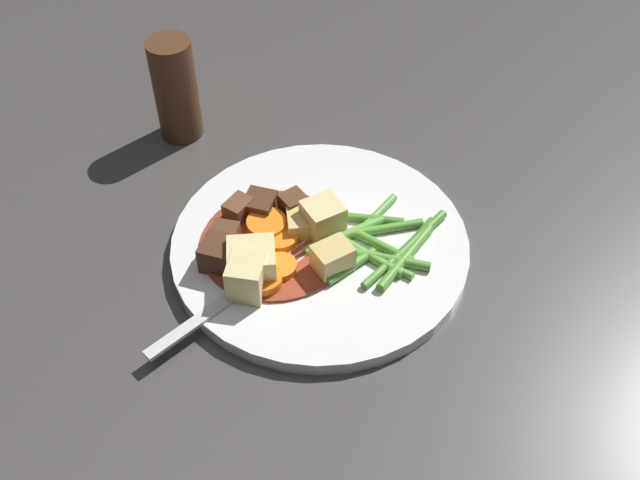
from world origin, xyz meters
name	(u,v)px	position (x,y,z in m)	size (l,w,h in m)	color
ground_plane	(320,250)	(0.00, 0.00, 0.00)	(3.00, 3.00, 0.00)	#423F3D
dinner_plate	(320,245)	(0.00, 0.00, 0.01)	(0.26, 0.26, 0.01)	white
stew_sauce	(275,243)	(0.04, 0.01, 0.01)	(0.13, 0.13, 0.00)	#93381E
carrot_slice_0	(266,228)	(0.05, 0.00, 0.02)	(0.04, 0.04, 0.01)	orange
carrot_slice_1	(280,238)	(0.03, 0.01, 0.02)	(0.03, 0.03, 0.01)	orange
carrot_slice_2	(247,254)	(0.06, 0.03, 0.02)	(0.03, 0.03, 0.01)	orange
carrot_slice_3	(280,268)	(0.02, 0.04, 0.02)	(0.03, 0.03, 0.01)	orange
carrot_slice_4	(264,281)	(0.03, 0.06, 0.02)	(0.03, 0.03, 0.01)	orange
potato_chunk_0	(301,224)	(0.02, -0.01, 0.02)	(0.02, 0.03, 0.02)	#DBBC6B
potato_chunk_1	(247,277)	(0.05, 0.07, 0.03)	(0.03, 0.03, 0.03)	#EAD68C
potato_chunk_2	(333,258)	(-0.02, 0.03, 0.03)	(0.03, 0.02, 0.03)	#DBBC6B
potato_chunk_3	(327,219)	(0.00, -0.01, 0.03)	(0.03, 0.03, 0.03)	#EAD68C
potato_chunk_4	(252,263)	(0.05, 0.05, 0.03)	(0.04, 0.04, 0.03)	#EAD68C
meat_chunk_0	(225,238)	(0.08, 0.03, 0.02)	(0.02, 0.02, 0.02)	#56331E
meat_chunk_1	(219,254)	(0.08, 0.05, 0.03)	(0.03, 0.03, 0.03)	#4C2B19
meat_chunk_2	(260,206)	(0.06, -0.02, 0.02)	(0.03, 0.03, 0.02)	#4C2B19
meat_chunk_3	(239,210)	(0.08, -0.01, 0.02)	(0.02, 0.02, 0.02)	brown
meat_chunk_4	(293,205)	(0.03, -0.03, 0.02)	(0.02, 0.02, 0.02)	#56331E
green_bean_0	(383,258)	(-0.06, 0.01, 0.02)	(0.01, 0.01, 0.08)	#599E38
green_bean_1	(390,263)	(-0.06, 0.02, 0.02)	(0.01, 0.01, 0.07)	#599E38
green_bean_2	(369,256)	(-0.05, 0.01, 0.02)	(0.01, 0.01, 0.08)	#66AD42
green_bean_3	(376,216)	(-0.04, -0.04, 0.02)	(0.01, 0.01, 0.06)	#66AD42
green_bean_4	(345,235)	(-0.02, -0.01, 0.02)	(0.01, 0.01, 0.08)	#66AD42
green_bean_5	(351,266)	(-0.03, 0.03, 0.02)	(0.01, 0.01, 0.05)	#599E38
green_bean_6	(365,253)	(-0.04, 0.01, 0.02)	(0.01, 0.01, 0.08)	#66AD42
green_bean_7	(385,247)	(-0.06, 0.00, 0.02)	(0.01, 0.01, 0.05)	#599E38
green_bean_8	(386,228)	(-0.05, -0.02, 0.02)	(0.01, 0.01, 0.07)	#599E38
green_bean_9	(417,239)	(-0.08, -0.02, 0.02)	(0.01, 0.01, 0.08)	#4C8E33
green_bean_10	(370,219)	(-0.04, -0.03, 0.02)	(0.01, 0.01, 0.06)	#4C8E33
green_bean_11	(406,257)	(-0.08, 0.01, 0.02)	(0.01, 0.01, 0.08)	#599E38
green_bean_12	(410,244)	(-0.08, -0.01, 0.02)	(0.01, 0.01, 0.07)	#4C8E33
fork	(242,290)	(0.05, 0.07, 0.01)	(0.11, 0.15, 0.00)	silver
pepper_mill	(176,90)	(0.17, -0.13, 0.05)	(0.04, 0.04, 0.11)	#4C2D19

